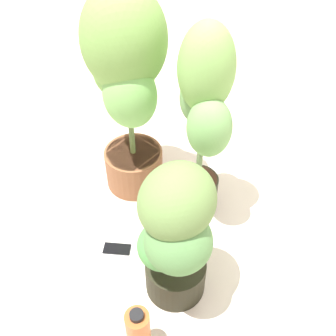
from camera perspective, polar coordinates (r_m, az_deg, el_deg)
name	(u,v)px	position (r m, az deg, el deg)	size (l,w,h in m)	color
ground_plane	(173,221)	(1.89, 0.73, -7.29)	(8.00, 8.00, 0.00)	silver
potted_plant_front_right	(175,231)	(1.40, 0.90, -8.59)	(0.40, 0.37, 0.63)	black
potted_plant_front_left	(127,79)	(1.70, -5.64, 12.07)	(0.44, 0.40, 0.97)	brown
potted_plant_center	(204,112)	(1.58, 4.91, 7.67)	(0.39, 0.28, 0.90)	#2B2A1D
cell_phone	(117,249)	(1.81, -7.00, -10.99)	(0.14, 0.16, 0.01)	white
nutrient_bottle	(138,331)	(1.51, -4.08, -21.43)	(0.08, 0.08, 0.24)	#B85B29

